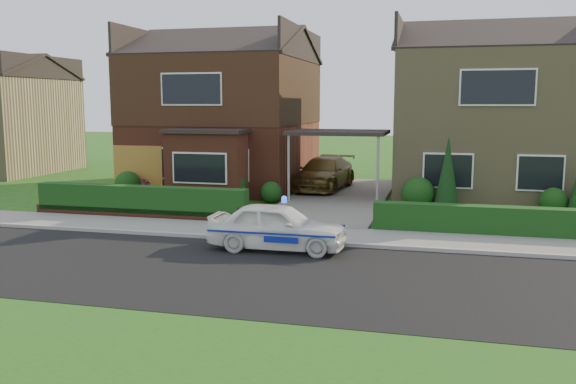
% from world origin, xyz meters
% --- Properties ---
extents(ground, '(120.00, 120.00, 0.00)m').
position_xyz_m(ground, '(0.00, 0.00, 0.00)').
color(ground, '#1B4D14').
rests_on(ground, ground).
extents(road, '(60.00, 6.00, 0.02)m').
position_xyz_m(road, '(0.00, 0.00, 0.00)').
color(road, black).
rests_on(road, ground).
extents(kerb, '(60.00, 0.16, 0.12)m').
position_xyz_m(kerb, '(0.00, 3.05, 0.06)').
color(kerb, '#9E9993').
rests_on(kerb, ground).
extents(sidewalk, '(60.00, 2.00, 0.10)m').
position_xyz_m(sidewalk, '(0.00, 4.10, 0.05)').
color(sidewalk, slate).
rests_on(sidewalk, ground).
extents(grass_verge, '(60.00, 4.00, 0.01)m').
position_xyz_m(grass_verge, '(0.00, -5.00, 0.00)').
color(grass_verge, '#1B4D14').
rests_on(grass_verge, ground).
extents(driveway, '(3.80, 12.00, 0.12)m').
position_xyz_m(driveway, '(0.00, 11.00, 0.06)').
color(driveway, '#666059').
rests_on(driveway, ground).
extents(house_left, '(7.50, 9.53, 7.25)m').
position_xyz_m(house_left, '(-5.78, 13.90, 3.81)').
color(house_left, brown).
rests_on(house_left, ground).
extents(house_right, '(7.50, 8.06, 7.25)m').
position_xyz_m(house_right, '(5.80, 13.99, 3.66)').
color(house_right, '#92815A').
rests_on(house_right, ground).
extents(carport_link, '(3.80, 3.00, 2.77)m').
position_xyz_m(carport_link, '(0.00, 10.95, 2.66)').
color(carport_link, black).
rests_on(carport_link, ground).
extents(garage_door, '(2.20, 0.10, 2.10)m').
position_xyz_m(garage_door, '(-8.25, 9.96, 1.05)').
color(garage_door, brown).
rests_on(garage_door, ground).
extents(dwarf_wall, '(7.70, 0.25, 0.36)m').
position_xyz_m(dwarf_wall, '(-5.80, 5.30, 0.18)').
color(dwarf_wall, brown).
rests_on(dwarf_wall, ground).
extents(hedge_left, '(7.50, 0.55, 0.90)m').
position_xyz_m(hedge_left, '(-5.80, 5.45, 0.00)').
color(hedge_left, '#113511').
rests_on(hedge_left, ground).
extents(hedge_right, '(7.50, 0.55, 0.80)m').
position_xyz_m(hedge_right, '(5.80, 5.35, 0.00)').
color(hedge_right, '#113511').
rests_on(hedge_right, ground).
extents(shrub_left_far, '(1.08, 1.08, 1.08)m').
position_xyz_m(shrub_left_far, '(-8.50, 9.50, 0.54)').
color(shrub_left_far, '#113511').
rests_on(shrub_left_far, ground).
extents(shrub_left_mid, '(1.32, 1.32, 1.32)m').
position_xyz_m(shrub_left_mid, '(-4.00, 9.30, 0.66)').
color(shrub_left_mid, '#113511').
rests_on(shrub_left_mid, ground).
extents(shrub_left_near, '(0.84, 0.84, 0.84)m').
position_xyz_m(shrub_left_near, '(-2.40, 9.60, 0.42)').
color(shrub_left_near, '#113511').
rests_on(shrub_left_near, ground).
extents(shrub_right_near, '(1.20, 1.20, 1.20)m').
position_xyz_m(shrub_right_near, '(3.20, 9.40, 0.60)').
color(shrub_right_near, '#113511').
rests_on(shrub_right_near, ground).
extents(shrub_right_mid, '(0.96, 0.96, 0.96)m').
position_xyz_m(shrub_right_mid, '(7.80, 9.50, 0.48)').
color(shrub_right_mid, '#113511').
rests_on(shrub_right_mid, ground).
extents(conifer_a, '(0.90, 0.90, 2.60)m').
position_xyz_m(conifer_a, '(4.20, 9.20, 1.30)').
color(conifer_a, black).
rests_on(conifer_a, ground).
extents(police_car, '(3.36, 3.67, 1.41)m').
position_xyz_m(police_car, '(-0.15, 2.25, 0.62)').
color(police_car, white).
rests_on(police_car, ground).
extents(driveway_car, '(2.38, 4.86, 1.36)m').
position_xyz_m(driveway_car, '(-1.00, 13.13, 0.80)').
color(driveway_car, brown).
rests_on(driveway_car, driveway).
extents(potted_plant_a, '(0.49, 0.41, 0.80)m').
position_xyz_m(potted_plant_a, '(-6.42, 6.00, 0.40)').
color(potted_plant_a, gray).
rests_on(potted_plant_a, ground).
extents(potted_plant_b, '(0.51, 0.48, 0.73)m').
position_xyz_m(potted_plant_b, '(-3.26, 8.38, 0.36)').
color(potted_plant_b, gray).
rests_on(potted_plant_b, ground).
extents(potted_plant_c, '(0.53, 0.53, 0.85)m').
position_xyz_m(potted_plant_c, '(-7.44, 9.00, 0.42)').
color(potted_plant_c, gray).
rests_on(potted_plant_c, ground).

